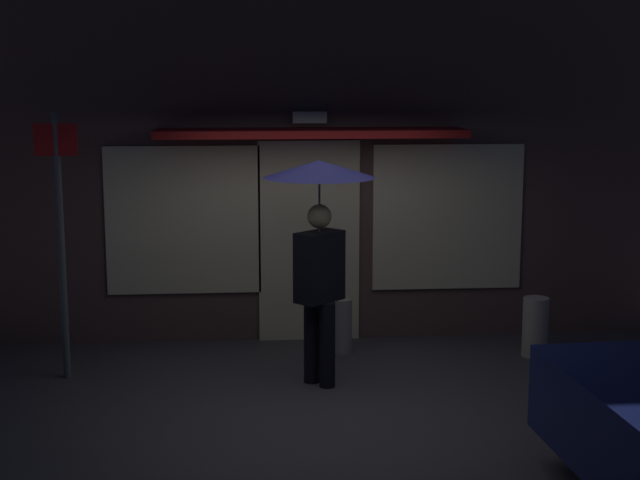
% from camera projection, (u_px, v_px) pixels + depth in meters
% --- Properties ---
extents(ground_plane, '(18.00, 18.00, 0.00)m').
position_uv_depth(ground_plane, '(326.00, 407.00, 8.25)').
color(ground_plane, '#423F44').
extents(building_facade, '(8.04, 1.00, 4.26)m').
position_uv_depth(building_facade, '(308.00, 148.00, 10.18)').
color(building_facade, brown).
rests_on(building_facade, ground).
extents(person_with_umbrella, '(1.03, 1.03, 2.12)m').
position_uv_depth(person_with_umbrella, '(319.00, 219.00, 8.59)').
color(person_with_umbrella, black).
rests_on(person_with_umbrella, ground).
extents(street_sign_post, '(0.40, 0.07, 2.55)m').
position_uv_depth(street_sign_post, '(60.00, 231.00, 8.82)').
color(street_sign_post, '#595B60').
rests_on(street_sign_post, ground).
extents(sidewalk_bollard, '(0.20, 0.20, 0.58)m').
position_uv_depth(sidewalk_bollard, '(342.00, 326.00, 9.84)').
color(sidewalk_bollard, '#9E998E').
rests_on(sidewalk_bollard, ground).
extents(sidewalk_bollard_2, '(0.27, 0.27, 0.62)m').
position_uv_depth(sidewalk_bollard_2, '(535.00, 327.00, 9.72)').
color(sidewalk_bollard_2, '#B2A899').
rests_on(sidewalk_bollard_2, ground).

